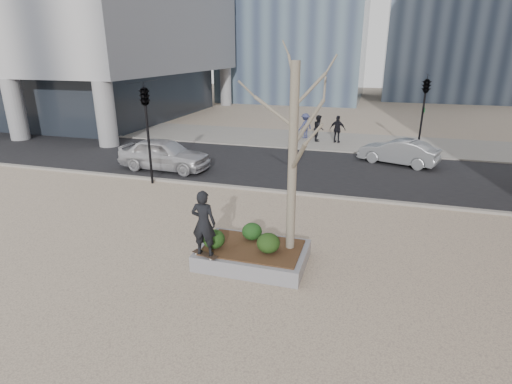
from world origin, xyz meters
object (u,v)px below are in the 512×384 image
(skateboard, at_px, (205,255))
(police_car, at_px, (164,154))
(planter, at_px, (253,255))
(skateboarder, at_px, (204,223))

(skateboard, relative_size, police_car, 0.17)
(police_car, bearing_deg, planter, -135.96)
(police_car, bearing_deg, skateboard, -143.51)
(skateboarder, relative_size, police_car, 0.39)
(skateboard, relative_size, skateboarder, 0.43)
(planter, xyz_separation_m, police_car, (-7.01, 7.75, 0.58))
(planter, height_order, skateboarder, skateboarder)
(skateboarder, distance_m, police_car, 10.43)
(planter, relative_size, skateboard, 3.85)
(planter, relative_size, skateboarder, 1.66)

